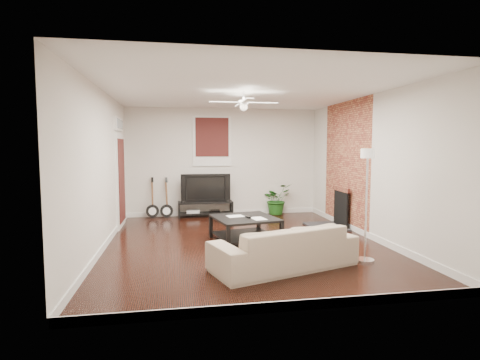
% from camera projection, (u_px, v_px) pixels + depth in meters
% --- Properties ---
extents(room, '(5.01, 6.01, 2.81)m').
position_uv_depth(room, '(244.00, 168.00, 6.93)').
color(room, black).
rests_on(room, ground).
extents(brick_accent, '(0.02, 2.20, 2.80)m').
position_uv_depth(brick_accent, '(346.00, 165.00, 8.32)').
color(brick_accent, brown).
rests_on(brick_accent, floor).
extents(fireplace, '(0.80, 1.10, 0.92)m').
position_uv_depth(fireplace, '(333.00, 207.00, 8.36)').
color(fireplace, black).
rests_on(fireplace, floor).
extents(window_back, '(1.00, 0.06, 1.30)m').
position_uv_depth(window_back, '(212.00, 141.00, 9.75)').
color(window_back, '#36100E').
rests_on(window_back, wall_back).
extents(door_left, '(0.08, 1.00, 2.50)m').
position_uv_depth(door_left, '(121.00, 171.00, 8.40)').
color(door_left, white).
rests_on(door_left, wall_left).
extents(tv_stand, '(1.40, 0.37, 0.39)m').
position_uv_depth(tv_stand, '(206.00, 209.00, 9.68)').
color(tv_stand, black).
rests_on(tv_stand, floor).
extents(tv, '(1.25, 0.16, 0.72)m').
position_uv_depth(tv, '(205.00, 188.00, 9.65)').
color(tv, black).
rests_on(tv, tv_stand).
extents(coffee_table, '(1.31, 1.31, 0.47)m').
position_uv_depth(coffee_table, '(245.00, 229.00, 7.16)').
color(coffee_table, black).
rests_on(coffee_table, floor).
extents(sofa, '(2.34, 1.48, 0.64)m').
position_uv_depth(sofa, '(284.00, 247.00, 5.56)').
color(sofa, tan).
rests_on(sofa, floor).
extents(floor_lamp, '(0.37, 0.37, 1.78)m').
position_uv_depth(floor_lamp, '(366.00, 205.00, 5.84)').
color(floor_lamp, silver).
rests_on(floor_lamp, floor).
extents(potted_plant, '(0.94, 0.89, 0.82)m').
position_uv_depth(potted_plant, '(276.00, 199.00, 10.02)').
color(potted_plant, '#1C5518').
rests_on(potted_plant, floor).
extents(guitar_left, '(0.34, 0.25, 1.04)m').
position_uv_depth(guitar_left, '(152.00, 198.00, 9.40)').
color(guitar_left, black).
rests_on(guitar_left, floor).
extents(guitar_right, '(0.36, 0.28, 1.04)m').
position_uv_depth(guitar_right, '(166.00, 198.00, 9.43)').
color(guitar_right, black).
rests_on(guitar_right, floor).
extents(ceiling_fan, '(1.24, 1.24, 0.32)m').
position_uv_depth(ceiling_fan, '(244.00, 103.00, 6.82)').
color(ceiling_fan, white).
rests_on(ceiling_fan, ceiling).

